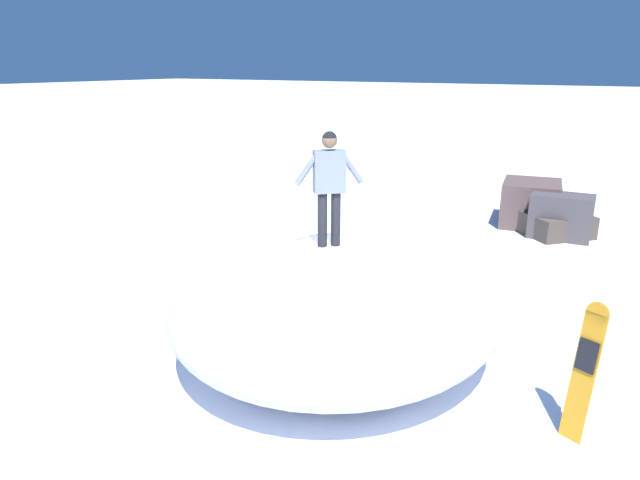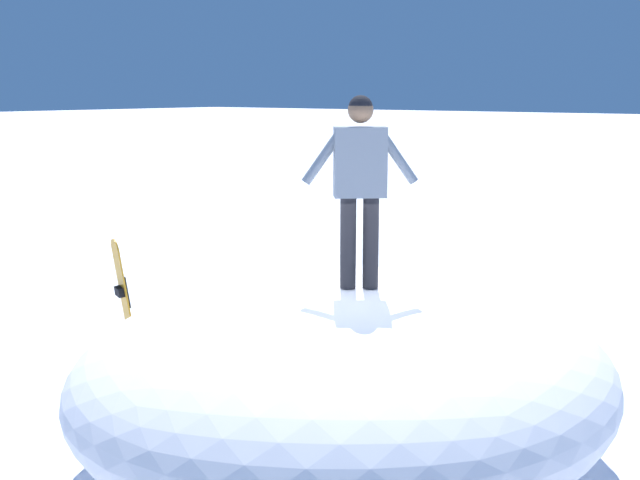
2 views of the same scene
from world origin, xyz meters
name	(u,v)px [view 1 (image 1 of 2)]	position (x,y,z in m)	size (l,w,h in m)	color
ground	(334,345)	(0.00, 0.00, 0.00)	(240.00, 240.00, 0.00)	white
snow_mound	(337,303)	(0.20, -0.26, 0.87)	(5.18, 4.82, 1.74)	white
snowboarder_standing	(329,179)	(0.01, -0.19, 2.75)	(0.82, 0.73, 1.69)	black
snowboard_primary_upright	(585,370)	(3.67, -0.53, 0.90)	(0.35, 0.34, 1.74)	orange
backpack_near	(271,292)	(-1.84, 0.87, 0.20)	(0.51, 0.61, 0.39)	#1E2333
backpack_far	(278,274)	(-2.29, 1.73, 0.20)	(0.41, 0.67, 0.39)	maroon
rock_outcrop	(542,211)	(1.65, 8.61, 0.52)	(2.71, 2.72, 1.22)	#50433A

